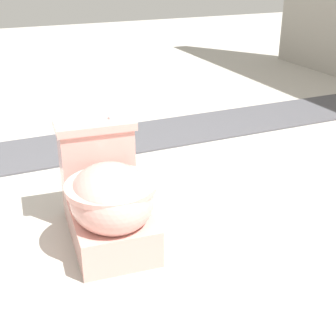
% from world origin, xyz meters
% --- Properties ---
extents(ground_plane, '(14.00, 14.00, 0.00)m').
position_xyz_m(ground_plane, '(0.00, 0.00, 0.00)').
color(ground_plane, '#B7B2A8').
extents(gravel_strip, '(0.56, 8.00, 0.01)m').
position_xyz_m(gravel_strip, '(-1.16, 0.50, 0.01)').
color(gravel_strip, '#4C4C51').
rests_on(gravel_strip, ground).
extents(toilet, '(0.66, 0.43, 0.52)m').
position_xyz_m(toilet, '(-0.01, -0.04, 0.22)').
color(toilet, '#E09E93').
rests_on(toilet, ground).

